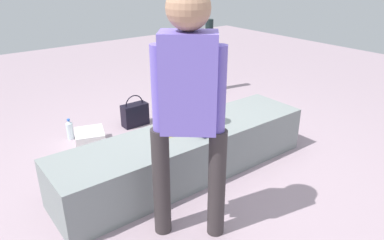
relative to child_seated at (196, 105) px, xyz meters
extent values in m
plane|color=#A38C98|center=(-0.10, -0.01, -0.63)|extent=(12.00, 12.00, 0.00)
cube|color=gray|center=(-0.10, -0.01, -0.42)|extent=(2.36, 0.58, 0.42)
cylinder|color=navy|center=(-0.06, -0.09, -0.18)|extent=(0.09, 0.25, 0.08)
cylinder|color=navy|center=(0.05, -0.09, -0.18)|extent=(0.09, 0.25, 0.08)
cube|color=white|center=(0.00, 0.02, -0.03)|extent=(0.21, 0.14, 0.28)
sphere|color=tan|center=(0.00, 0.02, 0.19)|extent=(0.16, 0.16, 0.16)
cylinder|color=tan|center=(-0.11, 0.03, -0.04)|extent=(0.05, 0.05, 0.21)
cylinder|color=tan|center=(0.12, 0.01, -0.04)|extent=(0.05, 0.05, 0.21)
cylinder|color=#332D2E|center=(-0.40, -0.74, -0.24)|extent=(0.12, 0.12, 0.78)
cylinder|color=#332D2E|center=(-0.68, -0.50, -0.24)|extent=(0.12, 0.12, 0.78)
cube|color=#715FC5|center=(-0.54, -0.62, 0.45)|extent=(0.38, 0.37, 0.60)
sphere|color=tan|center=(-0.54, -0.62, 0.88)|extent=(0.25, 0.25, 0.25)
cylinder|color=#715FC5|center=(-0.41, -0.73, 0.40)|extent=(0.09, 0.09, 0.57)
cylinder|color=#715FC5|center=(-0.68, -0.51, 0.40)|extent=(0.09, 0.09, 0.57)
cylinder|color=yellow|center=(-0.23, 0.08, -0.21)|extent=(0.22, 0.22, 0.01)
cylinder|color=#956141|center=(-0.23, 0.08, -0.18)|extent=(0.10, 0.10, 0.05)
cylinder|color=pink|center=(-0.23, 0.08, -0.15)|extent=(0.10, 0.10, 0.01)
cube|color=silver|center=(-0.17, 0.07, -0.20)|extent=(0.11, 0.04, 0.00)
cube|color=#59C6B2|center=(0.20, 0.76, -0.50)|extent=(0.19, 0.13, 0.27)
torus|color=white|center=(0.16, 0.76, -0.36)|extent=(0.08, 0.01, 0.08)
torus|color=white|center=(0.24, 0.76, -0.36)|extent=(0.08, 0.01, 0.08)
cylinder|color=black|center=(1.51, 1.62, -0.61)|extent=(0.36, 0.36, 0.04)
cylinder|color=black|center=(1.51, 1.62, -0.10)|extent=(0.11, 0.11, 0.99)
cylinder|color=silver|center=(-0.68, 1.30, -0.54)|extent=(0.07, 0.07, 0.18)
cone|color=silver|center=(-0.68, 1.30, -0.43)|extent=(0.06, 0.06, 0.03)
cylinder|color=blue|center=(-0.68, 1.30, -0.41)|extent=(0.03, 0.03, 0.02)
cube|color=white|center=(-0.56, 1.07, -0.56)|extent=(0.37, 0.39, 0.14)
cube|color=black|center=(0.05, 1.20, -0.50)|extent=(0.30, 0.14, 0.26)
torus|color=black|center=(0.05, 1.20, -0.37)|extent=(0.22, 0.01, 0.22)
cube|color=brown|center=(0.74, 0.64, -0.51)|extent=(0.30, 0.14, 0.23)
torus|color=brown|center=(0.74, 0.64, -0.40)|extent=(0.23, 0.01, 0.23)
camera|label=1|loc=(-1.74, -2.22, 1.09)|focal=33.48mm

